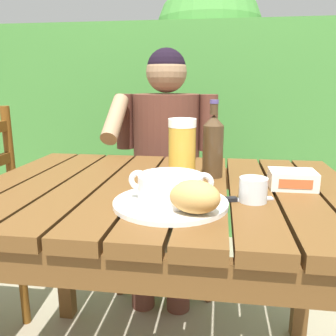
# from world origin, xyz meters

# --- Properties ---
(dining_table) EXTENTS (1.10, 0.81, 0.76)m
(dining_table) POSITION_xyz_m (-0.00, 0.00, 0.64)
(dining_table) COLOR brown
(dining_table) RESTS_ON ground_plane
(hedge_backdrop) EXTENTS (3.17, 0.83, 1.79)m
(hedge_backdrop) POSITION_xyz_m (0.01, 1.66, 0.81)
(hedge_backdrop) COLOR #407E34
(hedge_backdrop) RESTS_ON ground_plane
(chair_near_diner) EXTENTS (0.48, 0.47, 0.89)m
(chair_near_diner) POSITION_xyz_m (-0.10, 0.85, 0.45)
(chair_near_diner) COLOR brown
(chair_near_diner) RESTS_ON ground_plane
(person_eating) EXTENTS (0.48, 0.47, 1.21)m
(person_eating) POSITION_xyz_m (-0.10, 0.65, 0.71)
(person_eating) COLOR #582F23
(person_eating) RESTS_ON ground_plane
(serving_plate) EXTENTS (0.28, 0.28, 0.01)m
(serving_plate) POSITION_xyz_m (0.04, -0.18, 0.76)
(serving_plate) COLOR white
(serving_plate) RESTS_ON dining_table
(soup_bowl) EXTENTS (0.21, 0.16, 0.07)m
(soup_bowl) POSITION_xyz_m (0.04, -0.18, 0.80)
(soup_bowl) COLOR white
(soup_bowl) RESTS_ON serving_plate
(bread_roll) EXTENTS (0.14, 0.12, 0.07)m
(bread_roll) POSITION_xyz_m (0.11, -0.26, 0.80)
(bread_roll) COLOR tan
(bread_roll) RESTS_ON serving_plate
(beer_glass) EXTENTS (0.08, 0.08, 0.19)m
(beer_glass) POSITION_xyz_m (0.05, 0.05, 0.85)
(beer_glass) COLOR gold
(beer_glass) RESTS_ON dining_table
(beer_bottle) EXTENTS (0.07, 0.07, 0.24)m
(beer_bottle) POSITION_xyz_m (0.14, 0.11, 0.86)
(beer_bottle) COLOR #432F1B
(beer_bottle) RESTS_ON dining_table
(water_glass_small) EXTENTS (0.07, 0.07, 0.06)m
(water_glass_small) POSITION_xyz_m (0.24, -0.12, 0.79)
(water_glass_small) COLOR silver
(water_glass_small) RESTS_ON dining_table
(butter_tub) EXTENTS (0.13, 0.10, 0.05)m
(butter_tub) POSITION_xyz_m (0.37, 0.02, 0.78)
(butter_tub) COLOR white
(butter_tub) RESTS_ON dining_table
(table_knife) EXTENTS (0.16, 0.07, 0.01)m
(table_knife) POSITION_xyz_m (0.20, -0.12, 0.76)
(table_knife) COLOR silver
(table_knife) RESTS_ON dining_table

